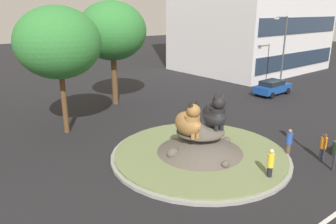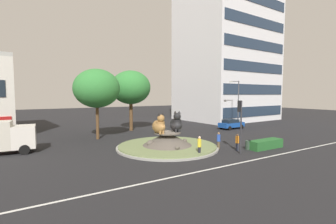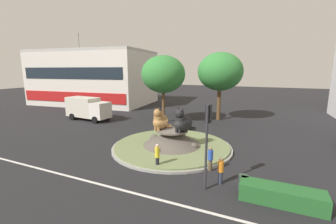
# 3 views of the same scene
# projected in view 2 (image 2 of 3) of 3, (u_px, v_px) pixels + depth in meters

# --- Properties ---
(ground_plane) EXTENTS (160.00, 160.00, 0.00)m
(ground_plane) POSITION_uv_depth(u_px,v_px,m) (167.00, 148.00, 24.90)
(ground_plane) COLOR black
(lane_centreline) EXTENTS (112.00, 0.20, 0.01)m
(lane_centreline) POSITION_uv_depth(u_px,v_px,m) (220.00, 167.00, 18.28)
(lane_centreline) COLOR silver
(lane_centreline) RESTS_ON ground
(roundabout_island) EXTENTS (10.50, 10.50, 1.64)m
(roundabout_island) POSITION_uv_depth(u_px,v_px,m) (167.00, 142.00, 24.86)
(roundabout_island) COLOR gray
(roundabout_island) RESTS_ON ground
(cat_statue_tabby) EXTENTS (1.42, 2.13, 2.11)m
(cat_statue_tabby) POSITION_uv_depth(u_px,v_px,m) (159.00, 126.00, 24.01)
(cat_statue_tabby) COLOR #9E703D
(cat_statue_tabby) RESTS_ON roundabout_island
(cat_statue_black) EXTENTS (1.97, 2.29, 2.24)m
(cat_statue_black) POSITION_uv_depth(u_px,v_px,m) (176.00, 124.00, 25.16)
(cat_statue_black) COLOR black
(cat_statue_black) RESTS_ON roundabout_island
(traffic_light_mast) EXTENTS (0.33, 0.46, 4.97)m
(traffic_light_mast) POSITION_uv_depth(u_px,v_px,m) (240.00, 117.00, 22.22)
(traffic_light_mast) COLOR #2D2D33
(traffic_light_mast) RESTS_ON ground
(office_tower) EXTENTS (19.70, 16.08, 30.27)m
(office_tower) POSITION_uv_depth(u_px,v_px,m) (227.00, 51.00, 52.62)
(office_tower) COLOR silver
(office_tower) RESTS_ON ground
(clipped_hedge_strip) EXTENTS (4.10, 1.20, 0.90)m
(clipped_hedge_strip) POSITION_uv_depth(u_px,v_px,m) (266.00, 144.00, 24.57)
(clipped_hedge_strip) COLOR #235B28
(clipped_hedge_strip) RESTS_ON ground
(broadleaf_tree_behind_island) EXTENTS (5.97, 5.97, 9.13)m
(broadleaf_tree_behind_island) POSITION_uv_depth(u_px,v_px,m) (131.00, 88.00, 36.27)
(broadleaf_tree_behind_island) COLOR brown
(broadleaf_tree_behind_island) RESTS_ON ground
(second_tree_near_tower) EXTENTS (5.58, 5.58, 8.64)m
(second_tree_near_tower) POSITION_uv_depth(u_px,v_px,m) (97.00, 88.00, 29.24)
(second_tree_near_tower) COLOR brown
(second_tree_near_tower) RESTS_ON ground
(streetlight_arm) EXTENTS (2.15, 0.24, 7.74)m
(streetlight_arm) POSITION_uv_depth(u_px,v_px,m) (237.00, 101.00, 39.67)
(streetlight_arm) COLOR #4C4C51
(streetlight_arm) RESTS_ON ground
(pedestrian_blue_shirt) EXTENTS (0.36, 0.36, 1.70)m
(pedestrian_blue_shirt) POSITION_uv_depth(u_px,v_px,m) (219.00, 140.00, 24.33)
(pedestrian_blue_shirt) COLOR brown
(pedestrian_blue_shirt) RESTS_ON ground
(pedestrian_yellow_shirt) EXTENTS (0.34, 0.34, 1.80)m
(pedestrian_yellow_shirt) POSITION_uv_depth(u_px,v_px,m) (199.00, 145.00, 21.51)
(pedestrian_yellow_shirt) COLOR black
(pedestrian_yellow_shirt) RESTS_ON ground
(pedestrian_orange_shirt) EXTENTS (0.35, 0.35, 1.66)m
(pedestrian_orange_shirt) POSITION_uv_depth(u_px,v_px,m) (237.00, 142.00, 23.53)
(pedestrian_orange_shirt) COLOR #33384C
(pedestrian_orange_shirt) RESTS_ON ground
(sedan_on_far_lane) EXTENTS (4.41, 2.18, 1.51)m
(sedan_on_far_lane) POSITION_uv_depth(u_px,v_px,m) (231.00, 124.00, 38.43)
(sedan_on_far_lane) COLOR #19479E
(sedan_on_far_lane) RESTS_ON ground
(litter_bin) EXTENTS (0.56, 0.56, 0.90)m
(litter_bin) POSITION_uv_depth(u_px,v_px,m) (248.00, 145.00, 24.09)
(litter_bin) COLOR #2D4233
(litter_bin) RESTS_ON ground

